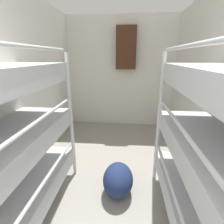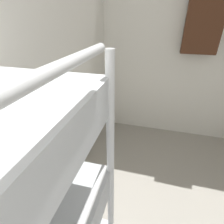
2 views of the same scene
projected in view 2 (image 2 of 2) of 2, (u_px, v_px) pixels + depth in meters
wall_back at (186, 59)px, 2.55m from camera, size 2.59×0.06×2.51m
hanging_coat at (206, 16)px, 2.13m from camera, size 0.44×0.12×0.90m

